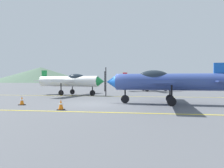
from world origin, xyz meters
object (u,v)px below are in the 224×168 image
object	(u,v)px
airplane_far	(149,81)
traffic_cone_front	(61,105)
traffic_cone_side	(22,101)
airplane_near	(163,81)
airplane_mid	(71,81)

from	to	relation	value
airplane_far	traffic_cone_front	world-z (taller)	airplane_far
traffic_cone_front	traffic_cone_side	size ratio (longest dim) A/B	1.00
airplane_near	traffic_cone_front	xyz separation A→B (m)	(-5.81, -3.86, -1.27)
airplane_near	airplane_mid	size ratio (longest dim) A/B	1.00
airplane_near	traffic_cone_side	distance (m)	9.56
airplane_near	airplane_far	bearing A→B (deg)	92.15
airplane_near	traffic_cone_front	distance (m)	7.09
traffic_cone_front	airplane_near	bearing A→B (deg)	33.61
airplane_near	traffic_cone_side	xyz separation A→B (m)	(-9.27, -1.96, -1.27)
airplane_mid	traffic_cone_front	bearing A→B (deg)	-73.29
airplane_mid	airplane_far	bearing A→B (deg)	48.95
airplane_mid	traffic_cone_side	distance (m)	9.78
traffic_cone_side	airplane_mid	bearing A→B (deg)	90.08
airplane_near	airplane_far	distance (m)	17.65
airplane_near	airplane_mid	distance (m)	12.08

